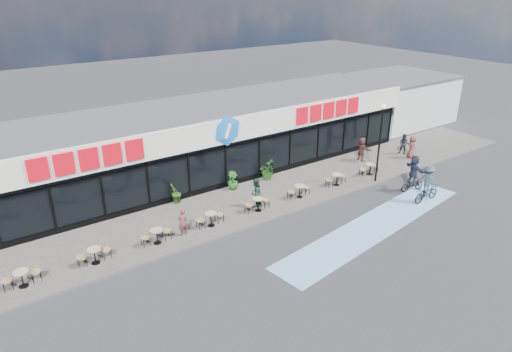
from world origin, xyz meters
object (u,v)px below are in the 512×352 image
at_px(patron_right, 255,193).
at_px(pedestrian_c, 412,147).
at_px(lamp_post, 380,136).
at_px(potted_plant_left, 176,193).
at_px(cyclist_b, 414,174).
at_px(pedestrian_a, 404,144).
at_px(pedestrian_b, 362,149).
at_px(potted_plant_mid, 233,180).
at_px(cyclist_a, 427,187).
at_px(potted_plant_right, 267,170).
at_px(patron_left, 183,222).
at_px(bistro_set_0, 21,276).

distance_m(patron_right, pedestrian_c, 13.57).
xyz_separation_m(lamp_post, pedestrian_c, (5.28, 1.38, -2.15)).
relative_size(potted_plant_left, cyclist_b, 0.54).
distance_m(pedestrian_a, pedestrian_b, 3.60).
relative_size(potted_plant_mid, cyclist_a, 0.51).
xyz_separation_m(pedestrian_b, pedestrian_c, (3.34, -1.69, -0.02)).
xyz_separation_m(pedestrian_c, cyclist_a, (-4.95, -4.88, -0.01)).
bearing_deg(potted_plant_right, potted_plant_mid, -178.77).
bearing_deg(lamp_post, potted_plant_mid, 152.73).
relative_size(potted_plant_right, cyclist_b, 0.52).
bearing_deg(pedestrian_b, potted_plant_right, 82.73).
bearing_deg(cyclist_b, pedestrian_a, 43.34).
relative_size(potted_plant_left, potted_plant_right, 1.03).
bearing_deg(cyclist_b, cyclist_a, -111.08).
relative_size(patron_left, patron_right, 0.88).
bearing_deg(potted_plant_right, cyclist_a, -52.98).
relative_size(potted_plant_mid, pedestrian_b, 0.66).
xyz_separation_m(patron_left, patron_right, (4.79, 0.56, 0.10)).
bearing_deg(potted_plant_left, cyclist_b, -27.18).
relative_size(potted_plant_right, patron_right, 0.72).
distance_m(patron_right, cyclist_a, 9.96).
xyz_separation_m(lamp_post, potted_plant_left, (-11.80, 4.39, -2.36)).
xyz_separation_m(potted_plant_mid, pedestrian_a, (13.53, -1.98, 0.20)).
xyz_separation_m(potted_plant_left, potted_plant_right, (6.30, -0.16, -0.02)).
relative_size(potted_plant_mid, pedestrian_a, 0.74).
bearing_deg(potted_plant_mid, patron_left, -146.91).
bearing_deg(lamp_post, potted_plant_left, 159.58).
bearing_deg(pedestrian_a, bistro_set_0, -112.41).
bearing_deg(potted_plant_mid, patron_right, -93.95).
bearing_deg(pedestrian_b, potted_plant_left, 86.10).
bearing_deg(lamp_post, cyclist_b, -67.77).
distance_m(pedestrian_c, cyclist_b, 5.63).
xyz_separation_m(lamp_post, potted_plant_right, (-5.51, 4.23, -2.38)).
xyz_separation_m(pedestrian_a, pedestrian_c, (-0.15, -0.82, 0.07)).
height_order(potted_plant_right, patron_right, patron_right).
bearing_deg(patron_right, potted_plant_mid, -117.74).
distance_m(bistro_set_0, cyclist_b, 21.55).
height_order(lamp_post, patron_left, lamp_post).
bearing_deg(patron_left, pedestrian_b, -175.57).
relative_size(cyclist_a, cyclist_b, 0.96).
bearing_deg(patron_right, lamp_post, 146.01).
height_order(patron_left, pedestrian_c, pedestrian_c).
distance_m(patron_left, pedestrian_c, 18.37).
relative_size(bistro_set_0, potted_plant_left, 1.24).
bearing_deg(patron_right, pedestrian_c, 155.73).
bearing_deg(patron_left, potted_plant_mid, -150.59).
xyz_separation_m(potted_plant_left, pedestrian_c, (17.09, -3.02, 0.21)).
bearing_deg(cyclist_b, pedestrian_b, 78.27).
relative_size(patron_left, pedestrian_c, 0.88).
height_order(patron_left, cyclist_b, cyclist_b).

